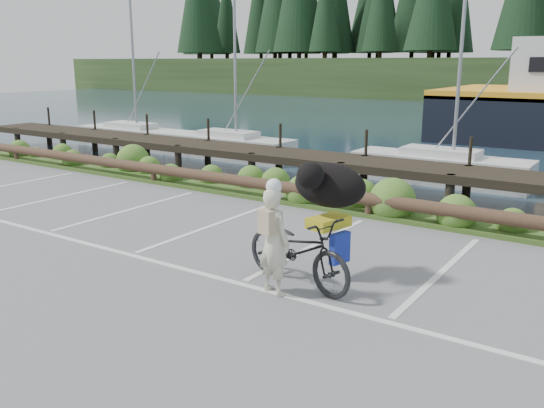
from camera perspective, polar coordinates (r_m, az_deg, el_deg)
The scene contains 6 objects.
ground at distance 9.90m, azimuth -1.81°, elevation -7.20°, with size 72.00×72.00×0.00m, color slate.
vegetation_strip at distance 14.32m, azimuth 10.65°, elevation -0.52°, with size 34.00×1.60×0.10m, color #3D5B21.
log_rail at distance 13.71m, azimuth 9.47°, elevation -1.34°, with size 32.00×0.30×0.60m, color #443021, non-canonical shape.
bicycle at distance 9.38m, azimuth 2.58°, elevation -4.57°, with size 0.79×2.26×1.19m, color black.
cyclist at distance 8.95m, azimuth 0.18°, elevation -3.72°, with size 0.62×0.41×1.71m, color beige.
dog at distance 9.63m, azimuth 5.72°, elevation 1.86°, with size 1.30×0.64×0.75m, color black.
Camera 1 is at (5.40, -7.49, 3.57)m, focal length 38.00 mm.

